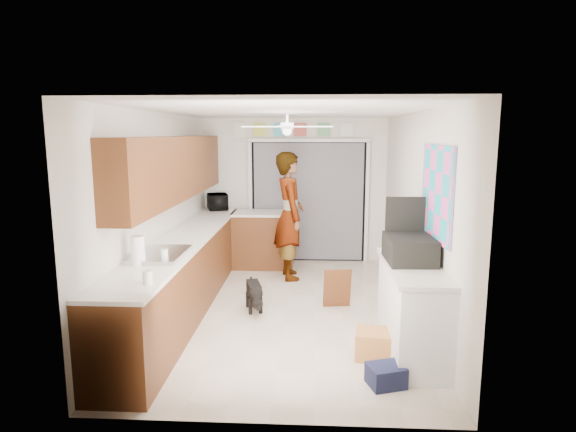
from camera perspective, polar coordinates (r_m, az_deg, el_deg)
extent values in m
plane|color=beige|center=(6.33, -0.19, -10.94)|extent=(5.00, 5.00, 0.00)
plane|color=white|center=(5.92, -0.21, 12.31)|extent=(5.00, 5.00, 0.00)
plane|color=silver|center=(8.47, 0.75, 3.07)|extent=(3.20, 0.00, 3.20)
plane|color=silver|center=(3.56, -2.47, -6.31)|extent=(3.20, 0.00, 3.20)
plane|color=silver|center=(6.29, -14.90, 0.41)|extent=(0.00, 5.00, 5.00)
plane|color=silver|center=(6.12, 14.92, 0.16)|extent=(0.00, 5.00, 5.00)
cube|color=#5F2F16|center=(6.39, -12.01, -6.71)|extent=(0.60, 4.80, 0.90)
cube|color=white|center=(6.27, -12.07, -2.59)|extent=(0.62, 4.80, 0.04)
cube|color=#5F2F16|center=(6.38, -13.19, 5.58)|extent=(0.32, 4.00, 0.80)
cube|color=silver|center=(5.33, -14.86, -4.49)|extent=(0.50, 0.76, 0.06)
cylinder|color=silver|center=(5.37, -16.84, -3.44)|extent=(0.03, 0.03, 0.22)
cube|color=#5F2F16|center=(8.15, -2.92, -2.92)|extent=(1.00, 0.60, 0.90)
cube|color=white|center=(8.06, -2.95, 0.34)|extent=(1.04, 0.64, 0.04)
cube|color=black|center=(8.46, 2.43, 1.69)|extent=(2.00, 0.06, 2.10)
cube|color=gray|center=(8.42, 2.43, 1.65)|extent=(1.90, 0.03, 2.05)
cube|color=white|center=(8.50, -4.46, 1.71)|extent=(0.06, 0.04, 2.10)
cube|color=white|center=(8.49, 9.33, 1.59)|extent=(0.06, 0.04, 2.10)
cube|color=white|center=(8.35, 2.48, 8.95)|extent=(2.10, 0.04, 0.06)
cube|color=#C9D848|center=(8.43, -3.39, 10.17)|extent=(0.22, 0.02, 0.22)
cube|color=#53BFDE|center=(8.40, -0.98, 10.19)|extent=(0.22, 0.02, 0.22)
cube|color=#BF5147|center=(8.38, 1.45, 10.19)|extent=(0.22, 0.02, 0.22)
cube|color=#69B871|center=(8.38, 4.23, 10.16)|extent=(0.22, 0.02, 0.22)
cube|color=white|center=(8.40, 7.00, 10.12)|extent=(0.22, 0.02, 0.22)
cube|color=silver|center=(8.48, -5.78, 10.14)|extent=(0.22, 0.02, 0.26)
cube|color=white|center=(5.14, 14.51, -10.91)|extent=(0.50, 1.40, 0.90)
cube|color=white|center=(4.99, 14.63, -5.85)|extent=(0.54, 1.44, 0.04)
cube|color=#EF58AE|center=(5.10, 17.18, 2.72)|extent=(0.03, 1.15, 0.95)
cube|color=white|center=(6.12, -0.10, 10.54)|extent=(1.14, 1.14, 0.24)
imported|color=black|center=(8.40, -8.31, 1.70)|extent=(0.46, 0.56, 0.27)
cylinder|color=silver|center=(4.39, -16.32, -7.00)|extent=(0.11, 0.11, 0.12)
cylinder|color=silver|center=(5.15, -14.45, -4.46)|extent=(0.10, 0.10, 0.12)
cylinder|color=white|center=(5.03, -17.35, -3.91)|extent=(0.17, 0.17, 0.29)
cube|color=black|center=(5.08, 14.18, -3.81)|extent=(0.48, 0.63, 0.26)
cube|color=yellow|center=(5.11, 14.12, -5.01)|extent=(0.46, 0.59, 0.02)
cube|color=black|center=(5.31, 13.69, -0.46)|extent=(0.42, 0.04, 0.50)
cube|color=#BC783B|center=(5.09, 10.63, -14.73)|extent=(0.49, 0.39, 0.28)
cube|color=#151935|center=(4.62, 11.54, -18.04)|extent=(0.37, 0.34, 0.19)
cube|color=#5F2F16|center=(6.31, 5.85, -8.50)|extent=(0.37, 0.17, 0.52)
imported|color=white|center=(7.41, 0.20, 0.02)|extent=(0.62, 0.80, 1.97)
cube|color=black|center=(6.23, -4.06, -9.30)|extent=(0.35, 0.56, 0.41)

